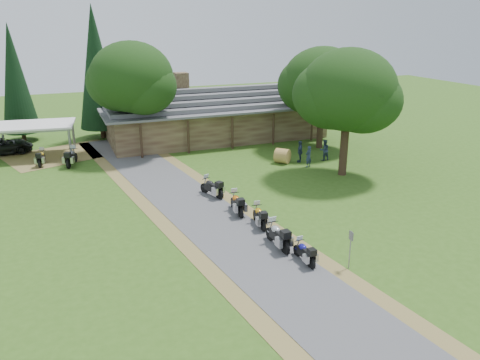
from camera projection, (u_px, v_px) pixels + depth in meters
name	position (u px, v px, depth m)	size (l,w,h in m)	color
ground	(259.00, 260.00, 22.35)	(120.00, 120.00, 0.00)	#335718
driveway	(222.00, 229.00, 25.69)	(46.00, 46.00, 0.00)	#424144
lodge	(216.00, 112.00, 44.73)	(21.40, 9.40, 4.90)	#4F3728
carport	(36.00, 140.00, 38.86)	(6.32, 4.21, 2.74)	white
car_dark_suv	(0.00, 142.00, 39.50)	(5.50, 2.34, 2.11)	black
motorcycle_row_a	(304.00, 251.00, 21.99)	(1.66, 0.54, 1.13)	navy
motorcycle_row_b	(278.00, 234.00, 23.43)	(2.04, 0.67, 1.40)	#ABADB3
motorcycle_row_c	(259.00, 215.00, 25.87)	(1.86, 0.61, 1.27)	orange
motorcycle_row_d	(237.00, 202.00, 27.58)	(1.96, 0.64, 1.34)	orange
motorcycle_row_e	(212.00, 186.00, 30.21)	(1.95, 0.64, 1.33)	black
motorcycle_carport_a	(41.00, 157.00, 36.71)	(1.89, 0.62, 1.29)	gold
motorcycle_carport_b	(71.00, 156.00, 36.61)	(2.13, 0.69, 1.46)	slate
person_a	(309.00, 155.00, 36.14)	(0.56, 0.40, 1.96)	#2A3852
person_b	(324.00, 148.00, 37.84)	(0.57, 0.41, 2.01)	#2A3852
person_c	(300.00, 150.00, 37.35)	(0.58, 0.42, 2.05)	#2A3852
hay_bale	(282.00, 156.00, 37.25)	(1.17, 1.17, 1.07)	olive
sign_post	(350.00, 250.00, 21.32)	(0.34, 0.06, 1.89)	gray
oak_lodge_left	(133.00, 92.00, 38.31)	(6.76, 6.76, 10.42)	black
oak_lodge_right	(322.00, 95.00, 40.38)	(6.93, 6.93, 9.44)	black
oak_driveway	(347.00, 107.00, 33.00)	(6.80, 6.80, 10.08)	black
cedar_near	(97.00, 73.00, 43.42)	(3.98, 3.98, 12.32)	black
cedar_far	(16.00, 83.00, 42.58)	(3.31, 3.31, 10.71)	black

